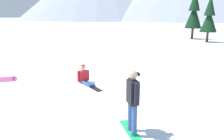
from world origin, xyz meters
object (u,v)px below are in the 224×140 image
(pine_tree_short, at_px, (194,12))
(snowboarder_midground, at_px, (85,77))
(pine_tree_twin, at_px, (209,17))
(snowboarder_foreground, at_px, (133,101))

(pine_tree_short, bearing_deg, snowboarder_midground, -95.25)
(snowboarder_midground, distance_m, pine_tree_twin, 22.35)
(snowboarder_foreground, distance_m, snowboarder_midground, 5.12)
(snowboarder_foreground, relative_size, pine_tree_short, 0.26)
(snowboarder_foreground, xyz_separation_m, pine_tree_short, (-1.35, 28.73, 2.77))
(snowboarder_foreground, xyz_separation_m, pine_tree_twin, (0.79, 25.23, 2.14))
(snowboarder_foreground, distance_m, pine_tree_short, 28.90)
(snowboarder_midground, relative_size, pine_tree_twin, 0.30)
(pine_tree_short, bearing_deg, snowboarder_foreground, -87.30)
(snowboarder_midground, bearing_deg, pine_tree_short, 84.75)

